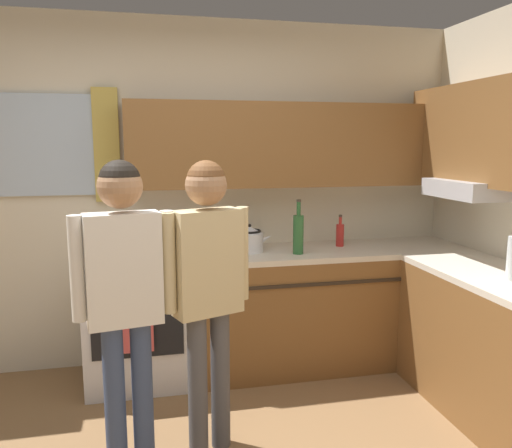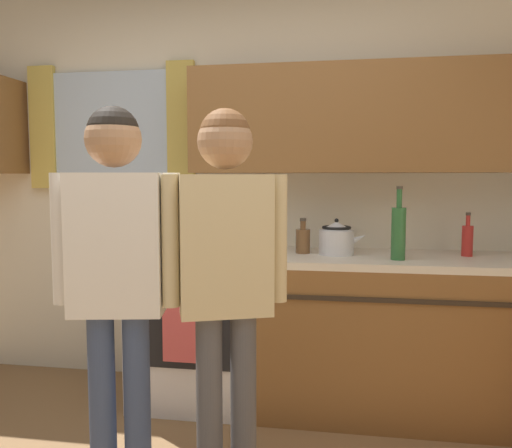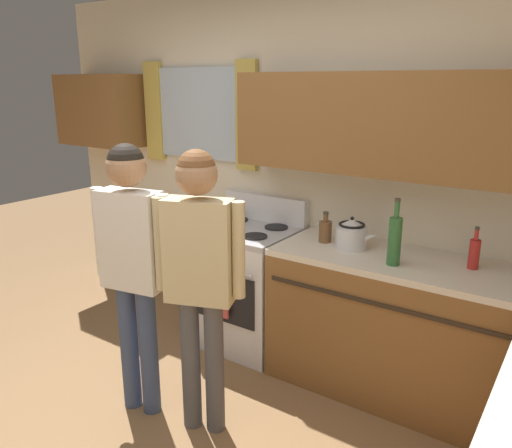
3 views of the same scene
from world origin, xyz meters
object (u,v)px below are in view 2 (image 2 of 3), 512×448
stove_oven (199,322)px  bottle_squat_brown (303,240)px  adult_left (116,259)px  bottle_wine_green (398,232)px  adult_in_plaid (226,260)px  bottle_sauce_red (467,240)px  stovetop_kettle (337,238)px

stove_oven → bottle_squat_brown: bottle_squat_brown is taller
adult_left → bottle_wine_green: bearing=37.7°
adult_left → adult_in_plaid: (0.42, 0.08, -0.00)m
stove_oven → bottle_squat_brown: size_ratio=5.37×
stove_oven → adult_in_plaid: 1.17m
stove_oven → bottle_sauce_red: bottle_sauce_red is taller
bottle_sauce_red → stovetop_kettle: 0.72m
bottle_squat_brown → bottle_sauce_red: bearing=2.2°
adult_in_plaid → bottle_wine_green: bearing=47.8°
stove_oven → adult_left: (-0.04, -1.04, 0.55)m
stove_oven → adult_in_plaid: size_ratio=0.69×
bottle_squat_brown → adult_left: 1.26m
bottle_squat_brown → adult_left: size_ratio=0.13×
bottle_sauce_red → bottle_wine_green: (-0.40, -0.19, 0.06)m
bottle_squat_brown → stovetop_kettle: (0.19, -0.02, 0.02)m
adult_left → stovetop_kettle: bearing=51.0°
stove_oven → stovetop_kettle: (0.82, 0.02, 0.53)m
stove_oven → bottle_squat_brown: 0.80m
bottle_sauce_red → adult_in_plaid: 1.54m
adult_left → adult_in_plaid: adult_left is taller
stove_oven → bottle_squat_brown: bearing=3.1°
stovetop_kettle → adult_left: size_ratio=0.17×
bottle_sauce_red → stove_oven: bearing=-177.5°
bottle_squat_brown → adult_left: adult_left is taller
bottle_wine_green → adult_left: size_ratio=0.24×
bottle_squat_brown → adult_in_plaid: 1.02m
adult_left → adult_in_plaid: size_ratio=1.00×
adult_in_plaid → stove_oven: bearing=111.9°
adult_in_plaid → stovetop_kettle: bearing=66.2°
bottle_squat_brown → bottle_sauce_red: size_ratio=0.84×
stove_oven → bottle_squat_brown: (0.62, 0.03, 0.51)m
adult_left → bottle_sauce_red: bearing=35.1°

